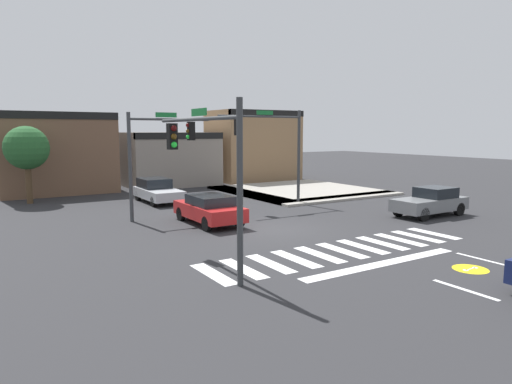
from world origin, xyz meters
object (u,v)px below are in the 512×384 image
at_px(traffic_signal_northeast, 272,139).
at_px(car_gray, 431,202).
at_px(roadside_tree, 27,148).
at_px(car_silver, 157,190).
at_px(traffic_signal_southwest, 204,154).
at_px(traffic_signal_northwest, 159,145).
at_px(car_red, 209,209).

bearing_deg(traffic_signal_northeast, car_gray, 128.19).
bearing_deg(roadside_tree, traffic_signal_northeast, -36.73).
relative_size(car_gray, car_silver, 0.97).
height_order(traffic_signal_northeast, car_gray, traffic_signal_northeast).
xyz_separation_m(car_silver, roadside_tree, (-6.82, 3.61, 2.64)).
bearing_deg(roadside_tree, car_silver, -27.91).
distance_m(traffic_signal_southwest, car_gray, 14.32).
distance_m(traffic_signal_northwest, roadside_tree, 10.29).
distance_m(car_gray, roadside_tree, 23.48).
distance_m(car_gray, car_silver, 15.97).
bearing_deg(car_red, roadside_tree, -150.30).
distance_m(traffic_signal_northwest, traffic_signal_southwest, 8.82).
xyz_separation_m(traffic_signal_northeast, traffic_signal_southwest, (-8.52, -8.72, -0.27)).
bearing_deg(car_gray, car_red, -21.56).
xyz_separation_m(traffic_signal_northwest, car_red, (1.46, -2.52, -2.97)).
bearing_deg(traffic_signal_northwest, traffic_signal_northeast, 0.63).
bearing_deg(roadside_tree, traffic_signal_northwest, -60.42).
distance_m(car_red, car_silver, 7.86).
bearing_deg(traffic_signal_northeast, car_silver, -46.05).
bearing_deg(traffic_signal_southwest, traffic_signal_northwest, -11.20).
bearing_deg(car_gray, car_silver, -49.18).
bearing_deg(traffic_signal_northwest, car_red, -59.88).
height_order(traffic_signal_northeast, traffic_signal_southwest, traffic_signal_northeast).
xyz_separation_m(traffic_signal_northeast, car_gray, (5.37, -6.83, -3.18)).
height_order(traffic_signal_northwest, car_gray, traffic_signal_northwest).
distance_m(traffic_signal_northeast, traffic_signal_northwest, 6.81).
bearing_deg(traffic_signal_southwest, traffic_signal_northeast, -44.33).
height_order(car_gray, car_silver, car_gray).
relative_size(traffic_signal_northwest, traffic_signal_southwest, 0.91).
distance_m(traffic_signal_southwest, roadside_tree, 17.92).
height_order(traffic_signal_northeast, car_silver, traffic_signal_northeast).
relative_size(car_gray, roadside_tree, 0.89).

